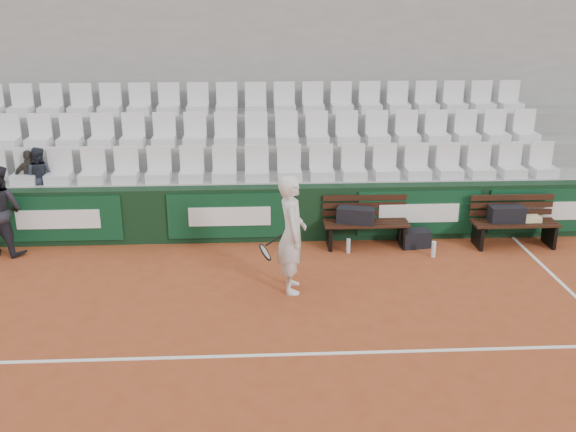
# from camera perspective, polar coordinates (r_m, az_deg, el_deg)

# --- Properties ---
(ground) EXTENTS (80.00, 80.00, 0.00)m
(ground) POSITION_cam_1_polar(r_m,az_deg,el_deg) (8.19, -4.59, -12.32)
(ground) COLOR #9B4423
(ground) RESTS_ON ground
(court_baseline) EXTENTS (18.00, 0.06, 0.01)m
(court_baseline) POSITION_cam_1_polar(r_m,az_deg,el_deg) (8.18, -4.59, -12.30)
(court_baseline) COLOR white
(court_baseline) RESTS_ON ground
(back_barrier) EXTENTS (18.00, 0.34, 1.00)m
(back_barrier) POSITION_cam_1_polar(r_m,az_deg,el_deg) (11.60, -3.85, 0.20)
(back_barrier) COLOR black
(back_barrier) RESTS_ON ground
(grandstand_tier_front) EXTENTS (18.00, 0.95, 1.00)m
(grandstand_tier_front) POSITION_cam_1_polar(r_m,az_deg,el_deg) (12.20, -4.14, 1.16)
(grandstand_tier_front) COLOR #979795
(grandstand_tier_front) RESTS_ON ground
(grandstand_tier_mid) EXTENTS (18.00, 0.95, 1.45)m
(grandstand_tier_mid) POSITION_cam_1_polar(r_m,az_deg,el_deg) (13.04, -4.09, 3.39)
(grandstand_tier_mid) COLOR gray
(grandstand_tier_mid) RESTS_ON ground
(grandstand_tier_back) EXTENTS (18.00, 0.95, 1.90)m
(grandstand_tier_back) POSITION_cam_1_polar(r_m,az_deg,el_deg) (13.91, -4.05, 5.35)
(grandstand_tier_back) COLOR gray
(grandstand_tier_back) RESTS_ON ground
(grandstand_rear_wall) EXTENTS (18.00, 0.30, 4.40)m
(grandstand_rear_wall) POSITION_cam_1_polar(r_m,az_deg,el_deg) (14.28, -4.13, 10.83)
(grandstand_rear_wall) COLOR gray
(grandstand_rear_wall) RESTS_ON ground
(seat_row_front) EXTENTS (11.90, 0.44, 0.63)m
(seat_row_front) POSITION_cam_1_polar(r_m,az_deg,el_deg) (11.80, -4.24, 4.66)
(seat_row_front) COLOR silver
(seat_row_front) RESTS_ON grandstand_tier_front
(seat_row_mid) EXTENTS (11.90, 0.44, 0.63)m
(seat_row_mid) POSITION_cam_1_polar(r_m,az_deg,el_deg) (12.63, -4.21, 7.72)
(seat_row_mid) COLOR silver
(seat_row_mid) RESTS_ON grandstand_tier_mid
(seat_row_back) EXTENTS (11.90, 0.44, 0.63)m
(seat_row_back) POSITION_cam_1_polar(r_m,az_deg,el_deg) (13.49, -4.19, 10.40)
(seat_row_back) COLOR silver
(seat_row_back) RESTS_ON grandstand_tier_back
(bench_left) EXTENTS (1.50, 0.56, 0.45)m
(bench_left) POSITION_cam_1_polar(r_m,az_deg,el_deg) (11.46, 6.92, -1.61)
(bench_left) COLOR #32180F
(bench_left) RESTS_ON ground
(bench_right) EXTENTS (1.50, 0.56, 0.45)m
(bench_right) POSITION_cam_1_polar(r_m,az_deg,el_deg) (12.07, 19.42, -1.51)
(bench_right) COLOR black
(bench_right) RESTS_ON ground
(sports_bag_left) EXTENTS (0.69, 0.45, 0.27)m
(sports_bag_left) POSITION_cam_1_polar(r_m,az_deg,el_deg) (11.30, 6.03, 0.07)
(sports_bag_left) COLOR black
(sports_bag_left) RESTS_ON bench_left
(sports_bag_right) EXTENTS (0.61, 0.29, 0.28)m
(sports_bag_right) POSITION_cam_1_polar(r_m,az_deg,el_deg) (11.93, 18.86, 0.18)
(sports_bag_right) COLOR black
(sports_bag_right) RESTS_ON bench_right
(towel) EXTENTS (0.33, 0.24, 0.09)m
(towel) POSITION_cam_1_polar(r_m,az_deg,el_deg) (12.13, 20.75, -0.22)
(towel) COLOR beige
(towel) RESTS_ON bench_right
(sports_bag_ground) EXTENTS (0.54, 0.38, 0.30)m
(sports_bag_ground) POSITION_cam_1_polar(r_m,az_deg,el_deg) (11.60, 11.24, -1.97)
(sports_bag_ground) COLOR black
(sports_bag_ground) RESTS_ON ground
(water_bottle_near) EXTENTS (0.07, 0.07, 0.26)m
(water_bottle_near) POSITION_cam_1_polar(r_m,az_deg,el_deg) (11.17, 5.38, -2.66)
(water_bottle_near) COLOR #B0C0C8
(water_bottle_near) RESTS_ON ground
(water_bottle_far) EXTENTS (0.08, 0.08, 0.27)m
(water_bottle_far) POSITION_cam_1_polar(r_m,az_deg,el_deg) (11.23, 12.81, -2.90)
(water_bottle_far) COLOR silver
(water_bottle_far) RESTS_ON ground
(tennis_player) EXTENTS (0.72, 0.66, 1.80)m
(tennis_player) POSITION_cam_1_polar(r_m,az_deg,el_deg) (9.48, 0.33, -1.63)
(tennis_player) COLOR silver
(tennis_player) RESTS_ON ground
(ball_kid) EXTENTS (0.93, 0.83, 1.58)m
(ball_kid) POSITION_cam_1_polar(r_m,az_deg,el_deg) (11.92, -24.20, 0.50)
(ball_kid) COLOR black
(ball_kid) RESTS_ON ground
(spectator_b) EXTENTS (0.67, 0.43, 1.05)m
(spectator_b) POSITION_cam_1_polar(r_m,az_deg,el_deg) (12.49, -22.13, 5.10)
(spectator_b) COLOR #322D28
(spectator_b) RESTS_ON grandstand_tier_front
(spectator_c) EXTENTS (0.57, 0.46, 1.11)m
(spectator_c) POSITION_cam_1_polar(r_m,az_deg,el_deg) (12.44, -21.51, 5.25)
(spectator_c) COLOR #1F252F
(spectator_c) RESTS_ON grandstand_tier_front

